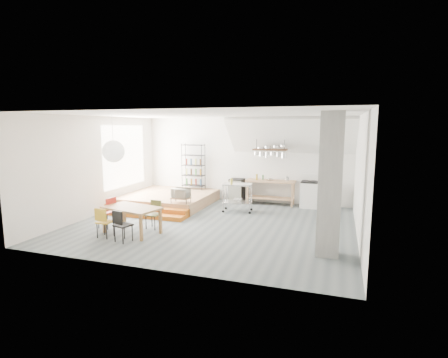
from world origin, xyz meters
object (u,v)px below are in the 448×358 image
(stove, at_px, (309,194))
(dining_table, at_px, (132,210))
(rolling_cart, at_px, (238,194))
(mini_fridge, at_px, (237,190))

(stove, xyz_separation_m, dining_table, (-4.29, -4.66, 0.17))
(dining_table, height_order, rolling_cart, rolling_cart)
(stove, distance_m, dining_table, 6.33)
(stove, xyz_separation_m, rolling_cart, (-2.25, -1.44, 0.14))
(dining_table, bearing_deg, rolling_cart, 70.51)
(dining_table, bearing_deg, stove, 60.18)
(stove, distance_m, mini_fridge, 2.71)
(dining_table, bearing_deg, mini_fridge, 84.28)
(stove, distance_m, rolling_cart, 2.67)
(stove, height_order, dining_table, stove)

